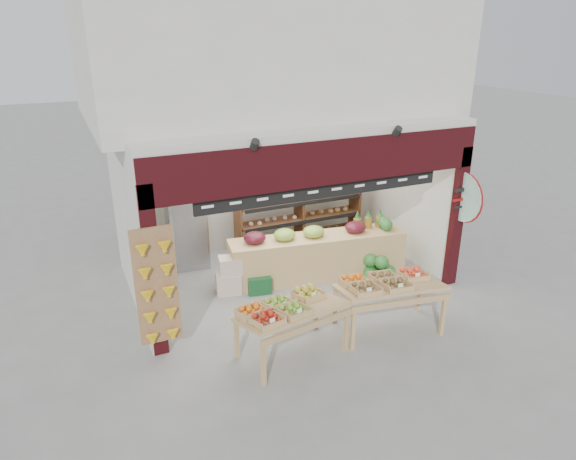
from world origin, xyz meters
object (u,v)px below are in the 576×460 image
(display_table_left, at_px, (285,310))
(watermelon_pile, at_px, (380,272))
(display_table_right, at_px, (385,284))
(back_shelving, at_px, (299,203))
(cardboard_stack, at_px, (242,278))
(mid_counter, at_px, (317,255))
(refrigerator, at_px, (186,221))

(display_table_left, xyz_separation_m, watermelon_pile, (2.66, 1.45, -0.58))
(watermelon_pile, bearing_deg, display_table_right, -122.55)
(watermelon_pile, bearing_deg, back_shelving, 110.53)
(display_table_left, distance_m, display_table_right, 1.74)
(cardboard_stack, xyz_separation_m, display_table_right, (1.64, -2.18, 0.54))
(back_shelving, relative_size, mid_counter, 0.81)
(display_table_left, bearing_deg, refrigerator, 97.70)
(cardboard_stack, bearing_deg, watermelon_pile, -16.30)
(refrigerator, distance_m, cardboard_stack, 1.79)
(mid_counter, height_order, display_table_left, mid_counter)
(display_table_right, bearing_deg, watermelon_pile, 57.45)
(refrigerator, xyz_separation_m, display_table_left, (0.50, -3.73, -0.18))
(mid_counter, distance_m, display_table_left, 2.70)
(mid_counter, bearing_deg, cardboard_stack, 177.43)
(display_table_left, height_order, display_table_right, display_table_right)
(display_table_left, xyz_separation_m, display_table_right, (1.74, 0.02, 0.03))
(back_shelving, bearing_deg, cardboard_stack, -144.45)
(cardboard_stack, height_order, display_table_left, display_table_left)
(back_shelving, distance_m, cardboard_stack, 2.35)
(back_shelving, bearing_deg, display_table_right, -92.59)
(back_shelving, height_order, mid_counter, back_shelving)
(mid_counter, relative_size, watermelon_pile, 4.84)
(mid_counter, xyz_separation_m, watermelon_pile, (1.02, -0.68, -0.28))
(refrigerator, distance_m, watermelon_pile, 3.97)
(display_table_left, bearing_deg, back_shelving, 61.37)
(display_table_right, bearing_deg, back_shelving, 87.41)
(watermelon_pile, bearing_deg, display_table_left, -151.33)
(mid_counter, bearing_deg, refrigerator, 143.24)
(cardboard_stack, height_order, watermelon_pile, cardboard_stack)
(back_shelving, height_order, watermelon_pile, back_shelving)
(mid_counter, bearing_deg, display_table_right, -87.08)
(refrigerator, bearing_deg, display_table_left, -78.78)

